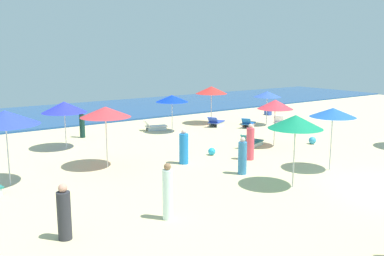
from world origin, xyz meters
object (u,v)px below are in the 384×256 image
at_px(lounge_chair_6_1, 280,121).
at_px(umbrella_7, 296,122).
at_px(beachgoer_1, 82,125).
at_px(beachgoer_5, 184,148).
at_px(umbrella_4, 211,90).
at_px(beach_ball_0, 212,151).
at_px(umbrella_9, 172,99).
at_px(beachgoer_2, 242,157).
at_px(beach_ball_1, 312,140).
at_px(umbrella_2, 275,104).
at_px(lounge_chair_4_0, 216,122).
at_px(lounge_chair_9_0, 155,126).
at_px(umbrella_5, 333,113).
at_px(umbrella_6, 267,94).
at_px(umbrella_0, 64,107).
at_px(beachgoer_3, 64,214).
at_px(umbrella_3, 5,118).
at_px(beachgoer_4, 250,143).
at_px(beachgoer_0, 168,193).
at_px(umbrella_1, 105,112).
at_px(lounge_chair_6_0, 248,123).
at_px(lounge_chair_2_0, 252,142).
at_px(cooler_box_2, 268,112).

xyz_separation_m(lounge_chair_6_1, umbrella_7, (-8.96, -8.98, 2.11)).
height_order(beachgoer_1, beachgoer_5, beachgoer_1).
distance_m(umbrella_4, beachgoer_5, 10.38).
bearing_deg(beachgoer_5, beach_ball_0, -55.31).
bearing_deg(umbrella_9, beachgoer_2, -105.35).
relative_size(lounge_chair_6_1, beachgoer_5, 0.96).
bearing_deg(beach_ball_0, beach_ball_1, -11.57).
height_order(umbrella_2, lounge_chair_4_0, umbrella_2).
distance_m(lounge_chair_4_0, lounge_chair_9_0, 4.09).
height_order(umbrella_2, umbrella_5, umbrella_5).
relative_size(umbrella_4, umbrella_6, 1.12).
height_order(umbrella_5, umbrella_6, umbrella_5).
relative_size(umbrella_0, beachgoer_3, 1.57).
distance_m(umbrella_3, beachgoer_4, 10.14).
xyz_separation_m(lounge_chair_4_0, beachgoer_0, (-10.68, -11.16, 0.52)).
xyz_separation_m(umbrella_3, umbrella_7, (8.30, -6.16, -0.11)).
xyz_separation_m(umbrella_6, lounge_chair_6_1, (0.56, -0.71, -1.76)).
height_order(umbrella_1, beach_ball_0, umbrella_1).
xyz_separation_m(umbrella_3, beach_ball_1, (14.61, -1.93, -2.31)).
relative_size(umbrella_4, beach_ball_0, 7.14).
xyz_separation_m(umbrella_0, beachgoer_0, (-0.64, -10.63, -1.30)).
xyz_separation_m(umbrella_2, lounge_chair_6_0, (2.63, 4.77, -1.91)).
bearing_deg(beachgoer_5, beachgoer_4, -92.48).
height_order(lounge_chair_2_0, umbrella_5, umbrella_5).
bearing_deg(umbrella_7, beachgoer_1, 102.99).
relative_size(umbrella_4, lounge_chair_6_0, 1.79).
xyz_separation_m(umbrella_0, lounge_chair_4_0, (10.04, 0.52, -1.82)).
distance_m(umbrella_1, umbrella_9, 8.15).
height_order(umbrella_6, umbrella_9, umbrella_9).
xyz_separation_m(beachgoer_1, beach_ball_1, (9.27, -8.61, -0.56)).
bearing_deg(lounge_chair_6_0, lounge_chair_4_0, 14.06).
relative_size(umbrella_5, umbrella_6, 1.16).
distance_m(umbrella_0, umbrella_7, 11.70).
bearing_deg(umbrella_2, beach_ball_1, -20.46).
height_order(beachgoer_4, cooler_box_2, beachgoer_4).
xyz_separation_m(beach_ball_0, cooler_box_2, (11.16, 7.35, 0.02)).
bearing_deg(umbrella_0, cooler_box_2, 7.10).
bearing_deg(beach_ball_0, beachgoer_5, -165.56).
height_order(umbrella_9, beachgoer_0, umbrella_9).
bearing_deg(beach_ball_1, umbrella_1, 168.86).
xyz_separation_m(beachgoer_3, beachgoer_5, (6.75, 4.39, -0.00)).
xyz_separation_m(lounge_chair_9_0, beachgoer_2, (-1.90, -10.14, 0.45)).
distance_m(beachgoer_2, beach_ball_1, 7.01).
bearing_deg(lounge_chair_2_0, beach_ball_1, -133.02).
distance_m(lounge_chair_2_0, beachgoer_5, 4.72).
bearing_deg(beachgoer_5, umbrella_7, -143.58).
distance_m(beachgoer_3, cooler_box_2, 23.32).
height_order(lounge_chair_4_0, beach_ball_0, lounge_chair_4_0).
relative_size(lounge_chair_4_0, lounge_chair_6_0, 1.09).
distance_m(umbrella_3, umbrella_9, 11.59).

